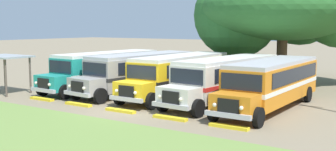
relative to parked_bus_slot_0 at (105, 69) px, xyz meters
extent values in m
plane|color=#84755B|center=(6.60, -5.23, -1.58)|extent=(220.00, 220.00, 0.00)
cube|color=olive|center=(6.60, -13.43, -1.58)|extent=(80.00, 11.29, 0.01)
cube|color=teal|center=(0.01, 0.31, -0.03)|extent=(2.93, 9.31, 2.10)
cube|color=white|center=(0.01, 0.31, -0.20)|extent=(2.96, 9.33, 0.24)
cube|color=black|center=(1.30, 0.55, 0.47)|extent=(0.41, 7.99, 0.80)
cube|color=black|center=(-1.24, 0.67, 0.47)|extent=(0.41, 7.99, 0.80)
cube|color=silver|center=(0.01, 0.31, 1.13)|extent=(2.84, 9.20, 0.22)
cube|color=teal|center=(-0.23, -4.99, -0.56)|extent=(2.26, 1.50, 1.05)
cube|color=black|center=(-0.27, -5.73, -0.53)|extent=(1.10, 0.15, 0.70)
cube|color=#B7B7BC|center=(-0.27, -5.77, -0.96)|extent=(2.41, 0.31, 0.24)
cube|color=black|center=(-0.20, -4.32, 0.47)|extent=(2.20, 0.16, 0.84)
cube|color=white|center=(0.23, 4.92, -0.14)|extent=(0.90, 0.10, 1.30)
sphere|color=#EAE5C6|center=(0.43, -5.81, -0.53)|extent=(0.20, 0.20, 0.20)
sphere|color=#EAE5C6|center=(-0.97, -5.74, -0.53)|extent=(0.20, 0.20, 0.20)
cylinder|color=black|center=(0.97, -4.94, -1.08)|extent=(0.33, 1.01, 1.00)
cylinder|color=black|center=(-1.43, -4.83, -1.08)|extent=(0.33, 1.01, 1.00)
cylinder|color=black|center=(1.35, 3.25, -1.08)|extent=(0.33, 1.01, 1.00)
cylinder|color=black|center=(-1.04, 3.36, -1.08)|extent=(0.33, 1.01, 1.00)
cube|color=#9E9993|center=(3.26, 0.48, -0.03)|extent=(3.33, 9.39, 2.10)
cube|color=#282828|center=(3.26, 0.48, -0.20)|extent=(3.37, 9.41, 0.24)
cube|color=black|center=(4.55, 0.66, 0.47)|extent=(0.77, 7.97, 0.80)
cube|color=black|center=(2.03, 0.89, 0.47)|extent=(0.77, 7.97, 0.80)
cube|color=#B2B2B7|center=(3.26, 0.48, 1.13)|extent=(3.25, 9.28, 0.22)
cube|color=#9E9993|center=(2.78, -4.80, -0.56)|extent=(2.32, 1.60, 1.05)
cube|color=black|center=(2.71, -5.54, -0.53)|extent=(1.10, 0.20, 0.70)
cube|color=#B7B7BC|center=(2.70, -5.58, -0.96)|extent=(2.41, 0.42, 0.24)
cube|color=black|center=(2.84, -4.13, 0.47)|extent=(2.20, 0.26, 0.84)
cube|color=#282828|center=(3.69, 5.08, -0.14)|extent=(0.90, 0.14, 1.30)
sphere|color=#EAE5C6|center=(3.40, -5.65, -0.53)|extent=(0.20, 0.20, 0.20)
sphere|color=#EAE5C6|center=(2.01, -5.52, -0.53)|extent=(0.20, 0.20, 0.20)
cylinder|color=black|center=(3.98, -4.81, -1.08)|extent=(0.37, 1.02, 1.00)
cylinder|color=black|center=(1.59, -4.59, -1.08)|extent=(0.37, 1.02, 1.00)
cylinder|color=black|center=(4.73, 3.35, -1.08)|extent=(0.37, 1.02, 1.00)
cylinder|color=black|center=(2.34, 3.57, -1.08)|extent=(0.37, 1.02, 1.00)
cube|color=yellow|center=(6.45, 0.78, -0.03)|extent=(2.51, 9.20, 2.10)
cube|color=black|center=(6.45, 0.78, -0.20)|extent=(2.54, 9.22, 0.24)
cube|color=black|center=(7.72, 1.08, 0.47)|extent=(0.05, 8.00, 0.80)
cube|color=black|center=(5.18, 1.08, 0.47)|extent=(0.05, 8.00, 0.80)
cube|color=silver|center=(6.45, 0.78, 1.13)|extent=(2.43, 9.10, 0.22)
cube|color=yellow|center=(6.44, -4.52, -0.56)|extent=(2.20, 1.40, 1.05)
cube|color=black|center=(6.44, -5.26, -0.53)|extent=(1.10, 0.10, 0.70)
cube|color=#B7B7BC|center=(6.44, -5.30, -0.96)|extent=(2.40, 0.20, 0.24)
cube|color=black|center=(6.44, -3.85, 0.47)|extent=(2.20, 0.06, 0.84)
cube|color=black|center=(6.45, 5.40, -0.14)|extent=(0.90, 0.06, 1.30)
sphere|color=#EAE5C6|center=(7.14, -5.31, -0.53)|extent=(0.20, 0.20, 0.20)
sphere|color=#EAE5C6|center=(5.74, -5.31, -0.53)|extent=(0.20, 0.20, 0.20)
cylinder|color=black|center=(7.64, -4.42, -1.08)|extent=(0.28, 1.00, 1.00)
cylinder|color=black|center=(5.24, -4.42, -1.08)|extent=(0.28, 1.00, 1.00)
cylinder|color=black|center=(7.65, 3.78, -1.08)|extent=(0.28, 1.00, 1.00)
cylinder|color=black|center=(5.25, 3.78, -1.08)|extent=(0.28, 1.00, 1.00)
cube|color=silver|center=(10.19, 0.49, -0.03)|extent=(3.24, 9.37, 2.10)
cube|color=red|center=(10.19, 0.49, -0.20)|extent=(3.27, 9.39, 0.24)
cube|color=black|center=(11.48, 0.69, 0.47)|extent=(0.69, 7.98, 0.80)
cube|color=black|center=(8.95, 0.89, 0.47)|extent=(0.69, 7.98, 0.80)
cube|color=silver|center=(10.19, 0.49, 1.13)|extent=(3.15, 9.27, 0.22)
cube|color=silver|center=(9.76, -4.79, -0.56)|extent=(2.31, 1.57, 1.05)
cube|color=black|center=(9.70, -5.53, -0.53)|extent=(1.10, 0.19, 0.70)
cube|color=#B7B7BC|center=(9.70, -5.57, -0.96)|extent=(2.41, 0.39, 0.24)
cube|color=black|center=(9.82, -4.12, 0.47)|extent=(2.20, 0.24, 0.84)
cube|color=red|center=(10.57, 5.10, -0.14)|extent=(0.90, 0.13, 1.30)
sphere|color=#EAE5C6|center=(10.40, -5.64, -0.53)|extent=(0.20, 0.20, 0.20)
sphere|color=#EAE5C6|center=(9.00, -5.52, -0.53)|extent=(0.20, 0.20, 0.20)
cylinder|color=black|center=(10.97, -4.79, -1.08)|extent=(0.36, 1.02, 1.00)
cylinder|color=black|center=(8.58, -4.59, -1.08)|extent=(0.36, 1.02, 1.00)
cylinder|color=black|center=(11.63, 3.38, -1.08)|extent=(0.36, 1.02, 1.00)
cylinder|color=black|center=(9.24, 3.58, -1.08)|extent=(0.36, 1.02, 1.00)
cube|color=orange|center=(13.28, 0.11, -0.03)|extent=(2.53, 9.21, 2.10)
cube|color=white|center=(13.28, 0.11, -0.20)|extent=(2.56, 9.23, 0.24)
cube|color=black|center=(14.55, 0.40, 0.47)|extent=(0.07, 8.00, 0.80)
cube|color=black|center=(12.01, 0.41, 0.47)|extent=(0.07, 8.00, 0.80)
cube|color=#B2B2B7|center=(13.28, 0.11, 1.13)|extent=(2.45, 9.11, 0.22)
cube|color=orange|center=(13.26, -5.19, -0.56)|extent=(2.20, 1.41, 1.05)
cube|color=black|center=(13.26, -5.93, -0.53)|extent=(1.10, 0.10, 0.70)
cube|color=#B7B7BC|center=(13.26, -5.97, -0.96)|extent=(2.40, 0.21, 0.24)
cube|color=black|center=(13.27, -4.52, 0.47)|extent=(2.20, 0.07, 0.84)
cube|color=white|center=(13.30, 4.73, -0.14)|extent=(0.90, 0.06, 1.30)
sphere|color=#EAE5C6|center=(13.96, -5.98, -0.53)|extent=(0.20, 0.20, 0.20)
sphere|color=#EAE5C6|center=(12.56, -5.98, -0.53)|extent=(0.20, 0.20, 0.20)
cylinder|color=black|center=(14.46, -5.10, -1.08)|extent=(0.28, 1.00, 1.00)
cylinder|color=black|center=(12.06, -5.09, -1.08)|extent=(0.28, 1.00, 1.00)
cylinder|color=black|center=(14.49, 3.10, -1.08)|extent=(0.28, 1.00, 1.00)
cylinder|color=black|center=(12.09, 3.11, -1.08)|extent=(0.28, 1.00, 1.00)
cube|color=yellow|center=(-0.14, -5.97, -1.51)|extent=(2.00, 0.36, 0.15)
cube|color=yellow|center=(3.23, -5.97, -1.51)|extent=(2.00, 0.36, 0.15)
cube|color=yellow|center=(6.60, -5.97, -1.51)|extent=(2.00, 0.36, 0.15)
cube|color=yellow|center=(9.97, -5.97, -1.51)|extent=(2.00, 0.36, 0.15)
cube|color=yellow|center=(13.34, -5.97, -1.51)|extent=(2.00, 0.36, 0.15)
cylinder|color=brown|center=(10.27, 10.29, 0.57)|extent=(0.86, 0.86, 4.30)
ellipsoid|color=#286028|center=(10.27, 10.29, 4.71)|extent=(13.41, 13.63, 5.32)
sphere|color=#286028|center=(6.63, 9.16, 4.16)|extent=(7.24, 7.24, 7.24)
sphere|color=#286028|center=(10.27, 14.98, 5.27)|extent=(7.56, 7.56, 7.56)
cylinder|color=brown|center=(-3.15, -6.51, -0.28)|extent=(0.14, 0.14, 2.60)
cylinder|color=brown|center=(-3.15, -4.51, -0.28)|extent=(0.14, 0.14, 2.60)
cylinder|color=brown|center=(-6.15, -4.51, -0.28)|extent=(0.14, 0.14, 2.60)
cube|color=#9EA3A8|center=(-4.65, -5.51, 1.08)|extent=(3.60, 2.60, 0.12)
camera|label=1|loc=(21.78, -23.63, 3.27)|focal=44.54mm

